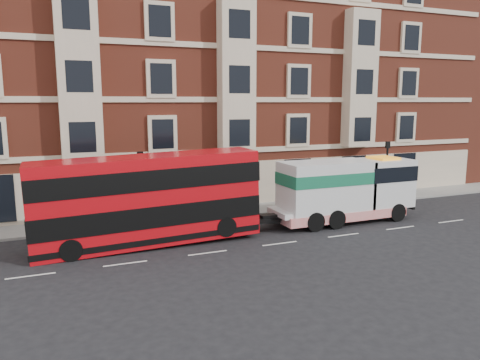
% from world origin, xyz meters
% --- Properties ---
extents(ground, '(120.00, 120.00, 0.00)m').
position_xyz_m(ground, '(0.00, 0.00, 0.00)').
color(ground, black).
rests_on(ground, ground).
extents(sidewalk, '(90.00, 3.00, 0.15)m').
position_xyz_m(sidewalk, '(0.00, 7.50, 0.07)').
color(sidewalk, slate).
rests_on(sidewalk, ground).
extents(victorian_terrace, '(45.00, 12.00, 20.40)m').
position_xyz_m(victorian_terrace, '(0.50, 15.00, 10.07)').
color(victorian_terrace, brown).
rests_on(victorian_terrace, ground).
extents(lamp_post_west, '(0.35, 0.15, 4.35)m').
position_xyz_m(lamp_post_west, '(-6.00, 6.20, 2.68)').
color(lamp_post_west, black).
rests_on(lamp_post_west, sidewalk).
extents(lamp_post_east, '(0.35, 0.15, 4.35)m').
position_xyz_m(lamp_post_east, '(12.00, 6.20, 2.68)').
color(lamp_post_east, black).
rests_on(lamp_post_east, sidewalk).
extents(double_decker_bus, '(11.50, 2.64, 4.66)m').
position_xyz_m(double_decker_bus, '(-6.38, 2.51, 2.47)').
color(double_decker_bus, '#BA0A11').
rests_on(double_decker_bus, ground).
extents(tow_truck, '(9.21, 2.72, 3.84)m').
position_xyz_m(tow_truck, '(5.68, 2.51, 2.04)').
color(tow_truck, silver).
rests_on(tow_truck, ground).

